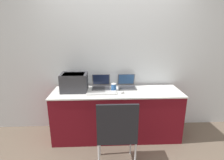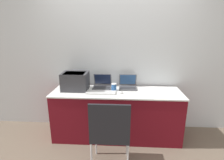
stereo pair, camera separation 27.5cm
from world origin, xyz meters
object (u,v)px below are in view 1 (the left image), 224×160
Objects in this scene: laptop_right at (127,85)px; mouse at (122,92)px; coffee_cup at (114,87)px; chair at (117,131)px; printer at (74,82)px; external_keyboard at (102,93)px; laptop_left at (101,85)px.

mouse is at bearing -111.14° from laptop_right.
coffee_cup is at bearing -150.43° from laptop_right.
laptop_right is at bearing 75.92° from chair.
coffee_cup is at bearing 128.34° from mouse.
printer is at bearing -179.64° from coffee_cup.
external_keyboard is 0.25m from coffee_cup.
laptop_left is (0.42, 0.13, -0.11)m from printer.
printer is at bearing 161.60° from external_keyboard.
printer is 6.12× the size of mouse.
external_keyboard is 0.31m from mouse.
laptop_right is 4.43× the size of mouse.
mouse is 0.07× the size of chair.
external_keyboard is at bearing 179.23° from mouse.
printer reaches higher than coffee_cup.
laptop_right is 0.30m from mouse.
mouse is (0.75, -0.15, -0.14)m from printer.
printer is 0.89× the size of external_keyboard.
chair is at bearing -77.86° from laptop_left.
coffee_cup is at bearing 0.36° from printer.
laptop_left and laptop_right have the same top height.
laptop_right is at bearing 8.89° from printer.
laptop_right is 2.65× the size of coffee_cup.
chair is at bearing -90.41° from coffee_cup.
external_keyboard is (0.43, -0.14, -0.15)m from printer.
laptop_left reaches higher than chair.
printer is 0.43× the size of chair.
laptop_right is at bearing 29.57° from coffee_cup.
mouse is 0.71m from chair.
printer is 1.36× the size of laptop_left.
laptop_left reaches higher than external_keyboard.
mouse is at bearing -0.77° from external_keyboard.
printer is 0.87m from laptop_right.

